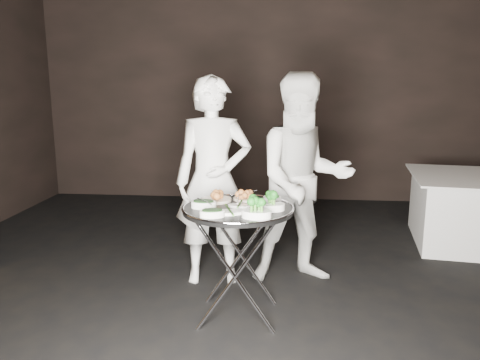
# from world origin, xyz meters

# --- Properties ---
(floor) EXTENTS (6.00, 7.00, 0.05)m
(floor) POSITION_xyz_m (0.00, 0.00, -0.03)
(floor) COLOR black
(floor) RESTS_ON ground
(wall_back) EXTENTS (6.00, 0.05, 3.00)m
(wall_back) POSITION_xyz_m (0.00, 3.52, 1.50)
(wall_back) COLOR black
(wall_back) RESTS_ON floor
(tray_stand) EXTENTS (0.53, 0.45, 0.78)m
(tray_stand) POSITION_xyz_m (0.02, 0.02, 0.44)
(tray_stand) COLOR silver
(tray_stand) RESTS_ON floor
(serving_tray) EXTENTS (0.76, 0.76, 0.04)m
(serving_tray) POSITION_xyz_m (0.02, 0.02, 0.78)
(serving_tray) COLOR black
(serving_tray) RESTS_ON tray_stand
(potato_plate_a) EXTENTS (0.21, 0.21, 0.08)m
(potato_plate_a) POSITION_xyz_m (-0.15, 0.18, 0.83)
(potato_plate_a) COLOR beige
(potato_plate_a) RESTS_ON serving_tray
(potato_plate_b) EXTENTS (0.18, 0.18, 0.06)m
(potato_plate_b) POSITION_xyz_m (0.05, 0.24, 0.82)
(potato_plate_b) COLOR beige
(potato_plate_b) RESTS_ON serving_tray
(greens_bowl) EXTENTS (0.12, 0.12, 0.07)m
(greens_bowl) POSITION_xyz_m (0.24, 0.16, 0.83)
(greens_bowl) COLOR white
(greens_bowl) RESTS_ON serving_tray
(asparagus_plate_a) EXTENTS (0.17, 0.10, 0.03)m
(asparagus_plate_a) POSITION_xyz_m (0.03, 0.03, 0.81)
(asparagus_plate_a) COLOR white
(asparagus_plate_a) RESTS_ON serving_tray
(asparagus_plate_b) EXTENTS (0.21, 0.16, 0.04)m
(asparagus_plate_b) POSITION_xyz_m (-0.02, -0.14, 0.81)
(asparagus_plate_b) COLOR white
(asparagus_plate_b) RESTS_ON serving_tray
(spinach_bowl_a) EXTENTS (0.18, 0.12, 0.07)m
(spinach_bowl_a) POSITION_xyz_m (-0.21, -0.01, 0.83)
(spinach_bowl_a) COLOR white
(spinach_bowl_a) RESTS_ON serving_tray
(spinach_bowl_b) EXTENTS (0.18, 0.14, 0.06)m
(spinach_bowl_b) POSITION_xyz_m (-0.12, -0.22, 0.82)
(spinach_bowl_b) COLOR white
(spinach_bowl_b) RESTS_ON serving_tray
(broccoli_bowl_a) EXTENTS (0.20, 0.16, 0.07)m
(broccoli_bowl_a) POSITION_xyz_m (0.24, -0.03, 0.83)
(broccoli_bowl_a) COLOR white
(broccoli_bowl_a) RESTS_ON serving_tray
(broccoli_bowl_b) EXTENTS (0.20, 0.15, 0.08)m
(broccoli_bowl_b) POSITION_xyz_m (0.16, -0.21, 0.83)
(broccoli_bowl_b) COLOR white
(broccoli_bowl_b) RESTS_ON serving_tray
(serving_utensils) EXTENTS (0.58, 0.42, 0.01)m
(serving_utensils) POSITION_xyz_m (0.03, 0.09, 0.84)
(serving_utensils) COLOR silver
(serving_utensils) RESTS_ON serving_tray
(waiter_left) EXTENTS (0.66, 0.49, 1.68)m
(waiter_left) POSITION_xyz_m (-0.24, 0.65, 0.84)
(waiter_left) COLOR white
(waiter_left) RESTS_ON floor
(waiter_right) EXTENTS (0.95, 0.81, 1.70)m
(waiter_right) POSITION_xyz_m (0.48, 0.71, 0.85)
(waiter_right) COLOR white
(waiter_right) RESTS_ON floor
(dining_table) EXTENTS (1.24, 1.24, 0.71)m
(dining_table) POSITION_xyz_m (2.25, 1.75, 0.35)
(dining_table) COLOR white
(dining_table) RESTS_ON floor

